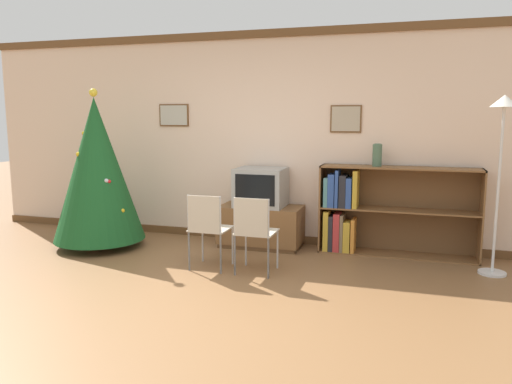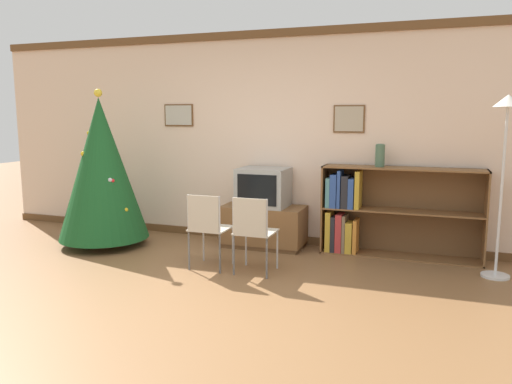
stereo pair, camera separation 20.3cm
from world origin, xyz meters
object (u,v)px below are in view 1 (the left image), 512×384
(bookshelf, at_px, (369,211))
(christmas_tree, at_px, (97,170))
(folding_chair_right, at_px, (254,230))
(tv_console, at_px, (261,226))
(vase, at_px, (377,155))
(television, at_px, (261,187))
(standing_lamp, at_px, (502,138))
(folding_chair_left, at_px, (208,227))

(bookshelf, bearing_deg, christmas_tree, -167.64)
(christmas_tree, height_order, bookshelf, christmas_tree)
(folding_chair_right, bearing_deg, tv_console, 103.24)
(vase, bearing_deg, christmas_tree, -167.81)
(television, bearing_deg, christmas_tree, -162.39)
(tv_console, height_order, folding_chair_right, folding_chair_right)
(folding_chair_right, bearing_deg, standing_lamp, 17.46)
(television, distance_m, vase, 1.46)
(tv_console, relative_size, television, 1.70)
(folding_chair_left, height_order, folding_chair_right, same)
(christmas_tree, relative_size, television, 3.25)
(tv_console, bearing_deg, folding_chair_left, -103.24)
(christmas_tree, bearing_deg, standing_lamp, 3.34)
(bookshelf, bearing_deg, standing_lamp, -18.74)
(christmas_tree, distance_m, vase, 3.41)
(christmas_tree, bearing_deg, television, 17.61)
(television, relative_size, folding_chair_right, 0.74)
(vase, bearing_deg, folding_chair_left, -143.97)
(folding_chair_right, distance_m, standing_lamp, 2.66)
(television, height_order, standing_lamp, standing_lamp)
(standing_lamp, bearing_deg, folding_chair_right, -162.54)
(christmas_tree, height_order, television, christmas_tree)
(christmas_tree, xyz_separation_m, standing_lamp, (4.57, 0.27, 0.44))
(tv_console, relative_size, folding_chair_right, 1.25)
(folding_chair_right, bearing_deg, vase, 46.64)
(christmas_tree, relative_size, bookshelf, 1.08)
(folding_chair_left, bearing_deg, vase, 36.03)
(bookshelf, bearing_deg, folding_chair_left, -142.89)
(tv_console, relative_size, folding_chair_left, 1.25)
(television, distance_m, folding_chair_left, 1.16)
(television, relative_size, bookshelf, 0.33)
(television, bearing_deg, vase, 4.29)
(folding_chair_right, relative_size, bookshelf, 0.45)
(folding_chair_left, distance_m, folding_chair_right, 0.52)
(christmas_tree, xyz_separation_m, folding_chair_left, (1.68, -0.48, -0.50))
(folding_chair_left, distance_m, bookshelf, 1.98)
(television, bearing_deg, folding_chair_left, -103.27)
(folding_chair_right, bearing_deg, bookshelf, 48.37)
(folding_chair_left, bearing_deg, television, 76.73)
(tv_console, height_order, bookshelf, bookshelf)
(folding_chair_left, relative_size, vase, 3.09)
(bookshelf, relative_size, vase, 6.86)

